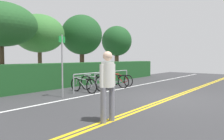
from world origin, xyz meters
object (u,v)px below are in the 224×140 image
Objects in this scene: bicycle_2 at (103,81)px; sign_post_near at (62,60)px; pedestrian at (108,81)px; tree_near_left at (1,25)px; tree_mid at (39,34)px; bicycle_3 at (115,81)px; tree_far_right at (82,35)px; bicycle_0 at (83,85)px; bicycle_4 at (121,80)px; tree_extra at (117,41)px; bike_rack at (104,76)px; bicycle_1 at (93,83)px.

bicycle_2 is 0.66× the size of sign_post_near.
pedestrian is 0.70× the size of sign_post_near.
tree_near_left is 1.02× the size of tree_mid.
tree_far_right reaches higher than bicycle_3.
bicycle_2 reaches higher than bicycle_0.
bicycle_4 is 0.42× the size of tree_mid.
bicycle_0 is 0.99× the size of bicycle_3.
tree_extra is at bearing 39.19° from bicycle_4.
bicycle_4 is at bearing -32.05° from tree_near_left.
tree_far_right is (2.09, 3.76, 2.49)m from bike_rack.
pedestrian is at bearing -133.15° from bicycle_1.
bicycle_2 is 3.09m from sign_post_near.
tree_near_left is at bearing 102.20° from sign_post_near.
sign_post_near is 0.60× the size of tree_near_left.
bicycle_2 is at bearing 6.35° from sign_post_near.
pedestrian is at bearing -147.24° from bicycle_4.
tree_extra reaches higher than bicycle_1.
bike_rack is 0.84m from bicycle_1.
sign_post_near reaches higher than pedestrian.
bicycle_0 is 0.39× the size of tree_far_right.
tree_far_right reaches higher than bicycle_2.
bicycle_3 is at bearing -3.29° from bicycle_0.
tree_extra reaches higher than bicycle_3.
pedestrian is at bearing -112.47° from sign_post_near.
bicycle_4 is 0.69× the size of sign_post_near.
bicycle_2 is at bearing 177.01° from bicycle_4.
sign_post_near is 10.26m from tree_extra.
bike_rack is at bearing -148.13° from tree_extra.
tree_far_right is at bearing -177.33° from tree_extra.
tree_mid is at bearing 177.63° from tree_far_right.
tree_extra is (9.23, 4.23, 1.48)m from sign_post_near.
sign_post_near is 3.85m from tree_near_left.
bicycle_4 is (2.28, -0.02, -0.04)m from bicycle_1.
sign_post_near is at bearing -172.82° from bicycle_1.
bicycle_4 is 6.90m from pedestrian.
bicycle_3 is at bearing 35.57° from pedestrian.
bike_rack is at bearing 178.89° from bicycle_4.
bicycle_0 is 2.21m from bicycle_3.
sign_post_near reaches higher than bicycle_4.
tree_near_left reaches higher than pedestrian.
tree_mid is (0.36, 3.91, 2.60)m from bicycle_0.
bicycle_1 is 1.06× the size of bicycle_2.
pedestrian is (-2.82, -3.72, 0.67)m from bicycle_0.
bicycle_1 is 0.98× the size of bicycle_3.
tree_extra is (6.36, 3.96, 2.33)m from bike_rack.
tree_far_right is at bearing 80.74° from bicycle_4.
tree_extra is (5.63, 4.11, 2.61)m from bicycle_3.
tree_near_left is (-2.80, 3.16, 2.72)m from bicycle_1.
bike_rack is at bearing 5.41° from sign_post_near.
bicycle_3 is at bearing -170.84° from bicycle_4.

